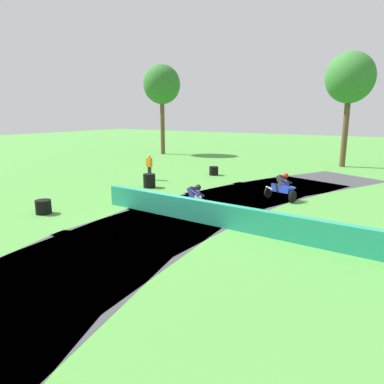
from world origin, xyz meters
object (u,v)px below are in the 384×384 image
Objects in this scene: motorcycle_lead_blue at (283,187)px; track_marshal at (149,167)px; tire_stack_near at (214,171)px; tire_stack_mid_b at (43,207)px; motorcycle_chase_white at (194,201)px; tire_stack_mid_a at (149,181)px.

motorcycle_lead_blue is 1.05× the size of track_marshal.
motorcycle_lead_blue reaches higher than tire_stack_near.
motorcycle_lead_blue is 2.60× the size of tire_stack_mid_b.
motorcycle_lead_blue is at bearing 64.54° from motorcycle_chase_white.
motorcycle_lead_blue is 7.62m from tire_stack_mid_a.
tire_stack_near is 12.49m from tire_stack_mid_b.
tire_stack_near is at bearing 144.14° from motorcycle_lead_blue.
motorcycle_lead_blue is 1.01× the size of motorcycle_chase_white.
tire_stack_mid_b is at bearing -97.33° from tire_stack_near.
track_marshal reaches higher than motorcycle_chase_white.
tire_stack_mid_a is (-5.30, 3.62, -0.24)m from motorcycle_chase_white.
motorcycle_chase_white is 2.71× the size of tire_stack_near.
motorcycle_chase_white reaches higher than tire_stack_near.
tire_stack_near is 0.95× the size of tire_stack_mid_b.
tire_stack_mid_b is (-1.59, -12.39, 0.00)m from tire_stack_near.
track_marshal is at bearing -125.41° from tire_stack_near.
tire_stack_mid_a is at bearing -51.70° from track_marshal.
motorcycle_chase_white reaches higher than tire_stack_mid_a.
tire_stack_near is at bearing 82.67° from tire_stack_mid_b.
tire_stack_mid_a is at bearing -101.73° from tire_stack_near.
tire_stack_mid_a reaches higher than tire_stack_near.
track_marshal is (-2.68, -3.76, 0.52)m from tire_stack_near.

